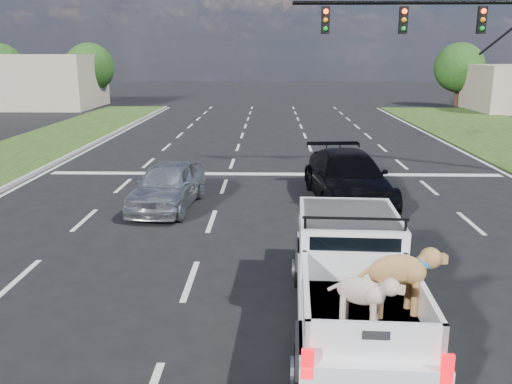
# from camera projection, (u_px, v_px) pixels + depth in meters

# --- Properties ---
(ground) EXTENTS (160.00, 160.00, 0.00)m
(ground) POSITION_uv_depth(u_px,v_px,m) (277.00, 282.00, 10.83)
(ground) COLOR black
(ground) RESTS_ON ground
(road_markings) EXTENTS (17.75, 60.00, 0.01)m
(road_markings) POSITION_uv_depth(u_px,v_px,m) (275.00, 197.00, 17.18)
(road_markings) COLOR silver
(road_markings) RESTS_ON ground
(traffic_signal) EXTENTS (9.11, 0.31, 7.00)m
(traffic_signal) POSITION_uv_depth(u_px,v_px,m) (474.00, 45.00, 19.63)
(traffic_signal) COLOR black
(traffic_signal) RESTS_ON ground
(building_left) EXTENTS (10.00, 8.00, 4.40)m
(building_left) POSITION_uv_depth(u_px,v_px,m) (36.00, 81.00, 45.68)
(building_left) COLOR tan
(building_left) RESTS_ON ground
(tree_far_c) EXTENTS (4.20, 4.20, 5.40)m
(tree_far_c) POSITION_uv_depth(u_px,v_px,m) (90.00, 67.00, 47.24)
(tree_far_c) COLOR #332114
(tree_far_c) RESTS_ON ground
(tree_far_d) EXTENTS (4.20, 4.20, 5.40)m
(tree_far_d) POSITION_uv_depth(u_px,v_px,m) (459.00, 68.00, 46.40)
(tree_far_d) COLOR #332114
(tree_far_d) RESTS_ON ground
(pickup_truck) EXTENTS (2.12, 5.11, 1.89)m
(pickup_truck) POSITION_uv_depth(u_px,v_px,m) (354.00, 276.00, 8.86)
(pickup_truck) COLOR black
(pickup_truck) RESTS_ON ground
(silver_sedan) EXTENTS (2.02, 4.16, 1.37)m
(silver_sedan) POSITION_uv_depth(u_px,v_px,m) (168.00, 185.00, 15.91)
(silver_sedan) COLOR silver
(silver_sedan) RESTS_ON ground
(black_coupe) EXTENTS (2.57, 5.42, 1.53)m
(black_coupe) POSITION_uv_depth(u_px,v_px,m) (348.00, 178.00, 16.45)
(black_coupe) COLOR black
(black_coupe) RESTS_ON ground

